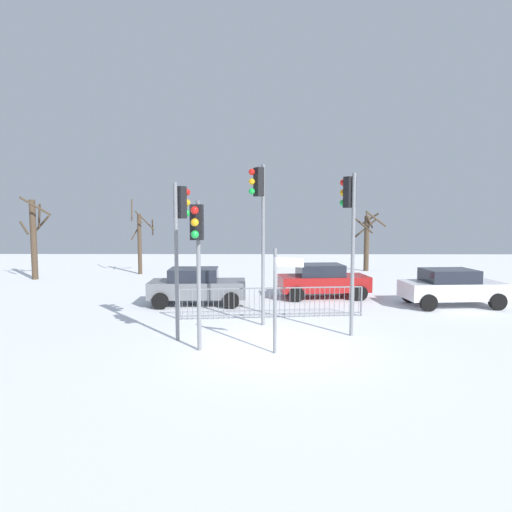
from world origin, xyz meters
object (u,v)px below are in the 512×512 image
direction_sign_post (278,295)px  car_red_trailing (322,280)px  traffic_light_rear_left (350,218)px  bare_tree_centre (140,240)px  traffic_light_rear_right (180,225)px  traffic_light_foreground_left (197,242)px  bare_tree_right (367,239)px  car_white_far (451,287)px  bare_tree_left (34,237)px  car_grey_near (197,286)px  traffic_light_foreground_right (259,209)px

direction_sign_post → car_red_trailing: 8.28m
traffic_light_rear_left → bare_tree_centre: 17.29m
traffic_light_rear_right → traffic_light_rear_left: traffic_light_rear_left is taller
traffic_light_foreground_left → bare_tree_right: size_ratio=1.00×
traffic_light_rear_left → bare_tree_right: bearing=37.4°
car_white_far → bare_tree_centre: bearing=142.4°
traffic_light_rear_left → traffic_light_rear_right: bearing=149.1°
car_white_far → bare_tree_left: 21.61m
traffic_light_rear_right → bare_tree_left: (-10.44, 12.18, -0.86)m
traffic_light_rear_right → bare_tree_left: bare_tree_left is taller
traffic_light_rear_right → traffic_light_rear_left: size_ratio=0.94×
bare_tree_left → car_grey_near: bearing=-35.1°
car_white_far → bare_tree_right: bare_tree_right is taller
car_red_trailing → bare_tree_right: 10.67m
car_white_far → bare_tree_centre: 17.87m
car_grey_near → bare_tree_left: bare_tree_left is taller
direction_sign_post → car_red_trailing: size_ratio=0.69×
traffic_light_foreground_right → direction_sign_post: size_ratio=1.90×
traffic_light_rear_left → bare_tree_right: traffic_light_rear_left is taller
traffic_light_foreground_left → bare_tree_left: 17.39m
car_red_trailing → car_white_far: bearing=-26.8°
bare_tree_left → direction_sign_post: bearing=-45.7°
traffic_light_foreground_right → car_white_far: traffic_light_foreground_right is taller
traffic_light_rear_right → traffic_light_foreground_left: size_ratio=1.14×
traffic_light_rear_right → bare_tree_right: size_ratio=1.14×
bare_tree_centre → traffic_light_foreground_right: bearing=-60.4°
bare_tree_right → traffic_light_rear_right: bearing=-119.5°
traffic_light_foreground_left → direction_sign_post: traffic_light_foreground_left is taller
car_red_trailing → bare_tree_centre: size_ratio=0.86×
direction_sign_post → bare_tree_centre: bare_tree_centre is taller
traffic_light_rear_left → car_white_far: bearing=3.9°
car_white_far → traffic_light_rear_right: bearing=-158.3°
car_red_trailing → bare_tree_right: size_ratio=1.01×
traffic_light_rear_left → bare_tree_right: (4.36, 15.78, -1.41)m
traffic_light_foreground_left → traffic_light_rear_left: size_ratio=0.82×
traffic_light_rear_right → direction_sign_post: size_ratio=1.64×
traffic_light_foreground_right → car_grey_near: 5.20m
bare_tree_left → bare_tree_centre: bare_tree_centre is taller
car_white_far → direction_sign_post: bearing=-143.6°
traffic_light_foreground_right → bare_tree_centre: size_ratio=1.12×
car_grey_near → bare_tree_right: size_ratio=0.99×
traffic_light_foreground_left → bare_tree_centre: size_ratio=0.85×
traffic_light_foreground_left → traffic_light_rear_left: traffic_light_rear_left is taller
traffic_light_rear_right → car_grey_near: size_ratio=1.15×
traffic_light_rear_right → car_red_trailing: (4.99, 6.61, -2.51)m
car_red_trailing → bare_tree_centre: 12.92m
direction_sign_post → bare_tree_left: (-13.15, 13.49, 0.88)m
traffic_light_foreground_left → bare_tree_right: (8.59, 17.51, -0.80)m
traffic_light_foreground_left → traffic_light_foreground_right: traffic_light_foreground_right is taller
traffic_light_foreground_right → car_white_far: size_ratio=1.32×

